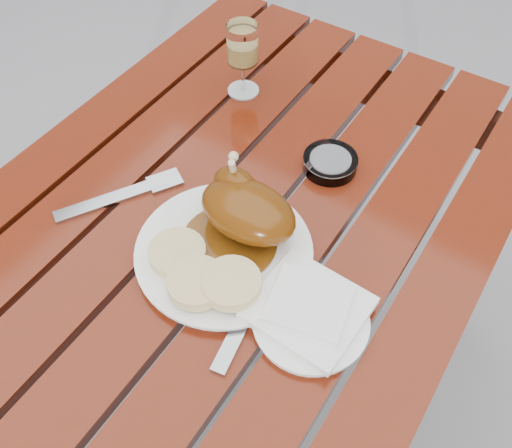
{
  "coord_description": "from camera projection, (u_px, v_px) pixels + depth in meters",
  "views": [
    {
      "loc": [
        0.36,
        -0.46,
        1.48
      ],
      "look_at": [
        0.06,
        0.0,
        0.78
      ],
      "focal_mm": 40.0,
      "sensor_mm": 36.0,
      "label": 1
    }
  ],
  "objects": [
    {
      "name": "dinner_plate",
      "position": [
        224.0,
        252.0,
        0.88
      ],
      "size": [
        0.36,
        0.36,
        0.02
      ],
      "primitive_type": "cylinder",
      "rotation": [
        0.0,
        0.0,
        -0.42
      ],
      "color": "white",
      "rests_on": "table"
    },
    {
      "name": "table",
      "position": [
        232.0,
        330.0,
        1.22
      ],
      "size": [
        0.8,
        1.2,
        0.75
      ],
      "primitive_type": "cube",
      "color": "maroon",
      "rests_on": "ground"
    },
    {
      "name": "napkin",
      "position": [
        309.0,
        308.0,
        0.81
      ],
      "size": [
        0.16,
        0.15,
        0.01
      ],
      "primitive_type": "cube",
      "rotation": [
        0.0,
        0.0,
        -0.05
      ],
      "color": "white",
      "rests_on": "side_plate"
    },
    {
      "name": "ashtray",
      "position": [
        330.0,
        163.0,
        1.0
      ],
      "size": [
        0.13,
        0.13,
        0.02
      ],
      "primitive_type": "cylinder",
      "rotation": [
        0.0,
        0.0,
        -0.4
      ],
      "color": "#B2B7BC",
      "rests_on": "table"
    },
    {
      "name": "roast_duck",
      "position": [
        245.0,
        209.0,
        0.87
      ],
      "size": [
        0.16,
        0.17,
        0.11
      ],
      "color": "#5C300A",
      "rests_on": "dinner_plate"
    },
    {
      "name": "knife",
      "position": [
        252.0,
        303.0,
        0.83
      ],
      "size": [
        0.06,
        0.23,
        0.01
      ],
      "primitive_type": "cube",
      "rotation": [
        0.0,
        0.0,
        0.17
      ],
      "color": "gray",
      "rests_on": "table"
    },
    {
      "name": "ground",
      "position": [
        236.0,
        397.0,
        1.52
      ],
      "size": [
        60.0,
        60.0,
        0.0
      ],
      "primitive_type": "plane",
      "color": "slate",
      "rests_on": "ground"
    },
    {
      "name": "side_plate",
      "position": [
        311.0,
        321.0,
        0.81
      ],
      "size": [
        0.19,
        0.19,
        0.01
      ],
      "primitive_type": "cylinder",
      "rotation": [
        0.0,
        0.0,
        -0.13
      ],
      "color": "white",
      "rests_on": "table"
    },
    {
      "name": "wine_glass",
      "position": [
        243.0,
        60.0,
        1.08
      ],
      "size": [
        0.08,
        0.08,
        0.15
      ],
      "primitive_type": "cylinder",
      "rotation": [
        0.0,
        0.0,
        0.29
      ],
      "color": "#D8B862",
      "rests_on": "table"
    },
    {
      "name": "fork",
      "position": [
        114.0,
        198.0,
        0.96
      ],
      "size": [
        0.13,
        0.19,
        0.01
      ],
      "primitive_type": "cube",
      "rotation": [
        0.0,
        0.0,
        -0.54
      ],
      "color": "gray",
      "rests_on": "table"
    },
    {
      "name": "bread_dumplings",
      "position": [
        201.0,
        273.0,
        0.83
      ],
      "size": [
        0.19,
        0.12,
        0.03
      ],
      "color": "beige",
      "rests_on": "dinner_plate"
    }
  ]
}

